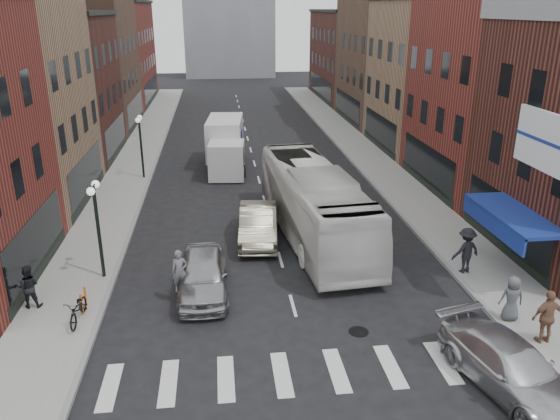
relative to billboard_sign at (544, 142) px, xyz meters
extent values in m
plane|color=black|center=(-8.59, -0.50, -6.13)|extent=(160.00, 160.00, 0.00)
cube|color=gray|center=(-17.09, 21.50, -6.06)|extent=(3.00, 74.00, 0.15)
cube|color=gray|center=(-0.09, 21.50, -6.06)|extent=(3.00, 74.00, 0.15)
cube|color=gray|center=(-15.59, 21.50, -6.13)|extent=(0.20, 74.00, 0.16)
cube|color=gray|center=(-1.59, 21.50, -6.13)|extent=(0.20, 74.00, 0.16)
cube|color=silver|center=(-8.59, -3.50, -6.13)|extent=(12.00, 2.20, 0.01)
cube|color=black|center=(-18.61, 4.00, -4.53)|extent=(0.08, 7.20, 2.20)
cube|color=black|center=(-18.61, 13.50, -4.53)|extent=(0.08, 8.00, 2.20)
cube|color=#431F18|center=(-23.59, 23.50, -1.13)|extent=(10.00, 10.00, 10.00)
cube|color=black|center=(-18.61, 23.50, -4.53)|extent=(0.08, 8.00, 2.20)
cube|color=black|center=(-23.59, 23.50, 4.02)|extent=(10.30, 10.20, 0.30)
cube|color=brown|center=(-23.59, 34.50, 0.37)|extent=(10.00, 12.00, 13.00)
cube|color=black|center=(-18.61, 34.50, -4.53)|extent=(0.08, 9.60, 2.20)
cube|color=maroon|center=(-23.59, 48.50, -0.63)|extent=(10.00, 16.00, 11.00)
cube|color=black|center=(-18.61, 48.50, -4.53)|extent=(0.08, 12.80, 2.20)
cube|color=black|center=(-23.59, 48.50, 5.02)|extent=(10.30, 16.20, 0.30)
cube|color=black|center=(1.43, 4.00, -4.53)|extent=(0.08, 7.20, 2.20)
cube|color=maroon|center=(6.41, 13.50, 0.87)|extent=(10.00, 10.00, 14.00)
cube|color=black|center=(1.43, 13.50, -4.53)|extent=(0.08, 8.00, 2.20)
cube|color=#966F53|center=(6.41, 23.50, -0.63)|extent=(10.00, 10.00, 11.00)
cube|color=black|center=(1.43, 23.50, -4.53)|extent=(0.08, 8.00, 2.20)
cube|color=brown|center=(6.41, 34.50, -0.13)|extent=(10.00, 12.00, 12.00)
cube|color=black|center=(1.43, 34.50, -4.53)|extent=(0.08, 9.60, 2.20)
cube|color=#431F18|center=(6.41, 48.50, -1.13)|extent=(10.00, 16.00, 10.00)
cube|color=black|center=(1.43, 48.50, -4.53)|extent=(0.08, 12.80, 2.20)
cube|color=black|center=(6.41, 48.50, 4.02)|extent=(10.30, 16.20, 0.30)
cube|color=navy|center=(0.51, 2.00, -3.43)|extent=(1.80, 5.00, 0.15)
cube|color=navy|center=(-0.34, 2.00, -3.78)|extent=(0.10, 5.00, 0.70)
cube|color=silver|center=(-0.09, 0.00, 0.07)|extent=(0.12, 3.00, 2.00)
cylinder|color=black|center=(-15.99, 3.50, -4.13)|extent=(0.14, 0.14, 4.00)
cylinder|color=black|center=(-15.99, 3.50, -2.13)|extent=(0.06, 0.90, 0.06)
sphere|color=white|center=(-15.99, 3.05, -2.18)|extent=(0.32, 0.32, 0.32)
sphere|color=white|center=(-15.99, 3.95, -2.18)|extent=(0.32, 0.32, 0.32)
cylinder|color=black|center=(-15.99, 17.50, -4.13)|extent=(0.14, 0.14, 4.00)
cylinder|color=black|center=(-15.99, 17.50, -2.13)|extent=(0.06, 0.90, 0.06)
sphere|color=white|center=(-15.99, 17.05, -2.18)|extent=(0.32, 0.32, 0.32)
sphere|color=white|center=(-15.99, 17.95, -2.18)|extent=(0.32, 0.32, 0.32)
cylinder|color=#D8590C|center=(-16.19, 0.50, -5.58)|extent=(0.08, 0.08, 0.80)
cylinder|color=#D8590C|center=(-16.19, 1.10, -5.58)|extent=(0.08, 0.08, 0.80)
cube|color=silver|center=(-10.61, 16.98, -4.88)|extent=(2.44, 2.60, 2.31)
cube|color=black|center=(-10.61, 16.98, -4.65)|extent=(2.37, 1.50, 1.02)
cube|color=silver|center=(-10.61, 20.50, -4.19)|extent=(2.76, 5.01, 2.68)
cube|color=navy|center=(-10.61, 20.50, -4.19)|extent=(2.51, 2.06, 1.11)
cube|color=black|center=(-10.61, 20.31, -5.72)|extent=(2.59, 6.18, 0.32)
cylinder|color=black|center=(-11.67, 17.17, -5.72)|extent=(0.26, 0.83, 0.83)
cylinder|color=black|center=(-9.55, 17.17, -5.72)|extent=(0.26, 0.83, 0.83)
cylinder|color=black|center=(-11.67, 20.31, -5.72)|extent=(0.26, 0.83, 0.83)
cylinder|color=black|center=(-9.55, 20.31, -5.72)|extent=(0.26, 0.83, 0.83)
cylinder|color=black|center=(-11.67, 22.16, -5.72)|extent=(0.26, 0.83, 0.83)
cylinder|color=black|center=(-9.55, 22.16, -5.72)|extent=(0.26, 0.83, 0.83)
cylinder|color=black|center=(-12.73, 2.03, -5.81)|extent=(0.14, 0.64, 0.64)
cylinder|color=black|center=(-12.73, 0.57, -5.81)|extent=(0.14, 0.64, 0.64)
cube|color=black|center=(-12.73, 1.30, -5.60)|extent=(0.37, 1.19, 0.34)
cube|color=black|center=(-12.73, 1.83, -5.21)|extent=(0.54, 0.12, 0.06)
imported|color=slate|center=(-12.73, 1.20, -4.79)|extent=(0.63, 0.45, 1.61)
imported|color=silver|center=(-6.69, 6.97, -4.40)|extent=(4.01, 12.62, 3.46)
imported|color=#A9A9AE|center=(-11.92, 1.86, -5.33)|extent=(1.91, 4.73, 1.61)
imported|color=#A6A287|center=(-9.39, 6.80, -5.31)|extent=(2.16, 5.12, 1.64)
imported|color=silver|center=(-2.99, -4.89, -5.40)|extent=(3.24, 5.37, 1.46)
imported|color=black|center=(-16.20, 0.08, -5.51)|extent=(0.73, 1.83, 0.95)
imported|color=black|center=(-18.19, 1.32, -5.17)|extent=(0.82, 0.50, 1.63)
imported|color=black|center=(-1.19, 2.17, -5.01)|extent=(1.37, 0.92, 1.94)
imported|color=#875C45|center=(-0.76, -2.99, -5.05)|extent=(1.14, 0.64, 1.87)
imported|color=#505357|center=(-1.19, -1.54, -5.16)|extent=(0.88, 0.64, 1.65)
camera|label=1|loc=(-11.15, -17.20, 4.33)|focal=35.00mm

